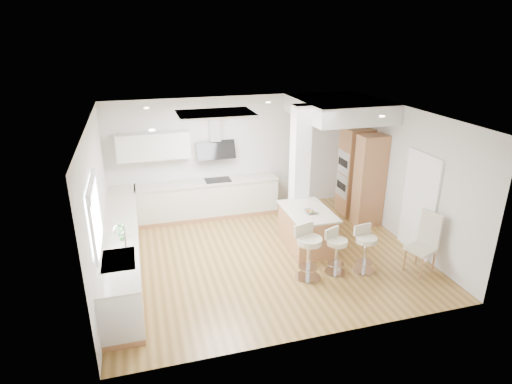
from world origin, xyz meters
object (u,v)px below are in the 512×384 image
object	(u,v)px
peninsula	(307,228)
bar_stool_a	(308,249)
dining_chair	(425,240)
bar_stool_b	(336,249)
bar_stool_c	(365,247)

from	to	relation	value
peninsula	bar_stool_a	bearing A→B (deg)	-111.27
bar_stool_a	dining_chair	world-z (taller)	dining_chair
bar_stool_b	bar_stool_a	bearing A→B (deg)	159.30
peninsula	bar_stool_a	size ratio (longest dim) A/B	1.30
peninsula	bar_stool_b	world-z (taller)	peninsula
bar_stool_b	bar_stool_c	bearing A→B (deg)	-33.69
bar_stool_b	bar_stool_c	world-z (taller)	bar_stool_c
bar_stool_a	bar_stool_c	distance (m)	1.10
bar_stool_a	dining_chair	bearing A→B (deg)	-26.57
dining_chair	bar_stool_b	bearing A→B (deg)	148.82
peninsula	bar_stool_c	distance (m)	1.36
peninsula	dining_chair	xyz separation A→B (m)	(1.73, -1.45, 0.21)
bar_stool_b	dining_chair	world-z (taller)	dining_chair
peninsula	bar_stool_b	xyz separation A→B (m)	(0.12, -1.09, 0.08)
peninsula	bar_stool_a	world-z (taller)	bar_stool_a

